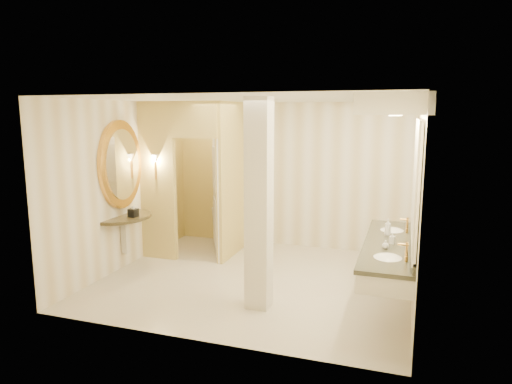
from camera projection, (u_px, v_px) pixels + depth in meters
floor at (255, 280)px, 6.95m from camera, size 4.50×4.50×0.00m
ceiling at (255, 99)px, 6.49m from camera, size 4.50×4.50×0.00m
wall_back at (289, 175)px, 8.59m from camera, size 4.50×0.02×2.70m
wall_front at (196, 223)px, 4.85m from camera, size 4.50×0.02×2.70m
wall_left at (124, 185)px, 7.42m from camera, size 0.02×4.00×2.70m
wall_right at (417, 202)px, 6.02m from camera, size 0.02×4.00×2.70m
toilet_closet at (212, 178)px, 7.97m from camera, size 1.50×1.55×2.70m
wall_sconce at (155, 160)px, 7.66m from camera, size 0.14×0.14×0.42m
vanity at (395, 184)px, 5.68m from camera, size 0.75×2.61×2.09m
console_shelf at (122, 186)px, 7.28m from camera, size 1.08×1.08×1.99m
pillar at (259, 205)px, 5.77m from camera, size 0.30×0.30×2.70m
tissue_box at (133, 213)px, 7.25m from camera, size 0.14×0.14×0.13m
toilet at (229, 223)px, 8.87m from camera, size 0.54×0.83×0.80m
soap_bottle_a at (392, 238)px, 5.75m from camera, size 0.08×0.08×0.14m
soap_bottle_b at (385, 244)px, 5.54m from camera, size 0.08×0.08×0.10m
soap_bottle_c at (388, 227)px, 6.13m from camera, size 0.11×0.11×0.23m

